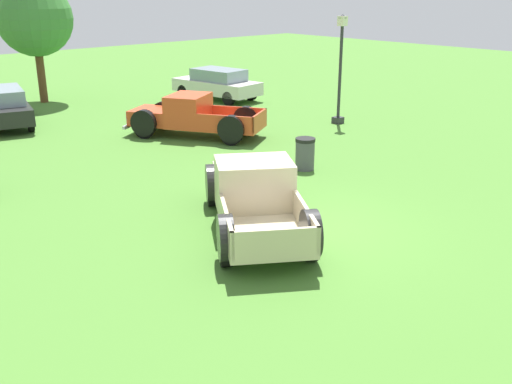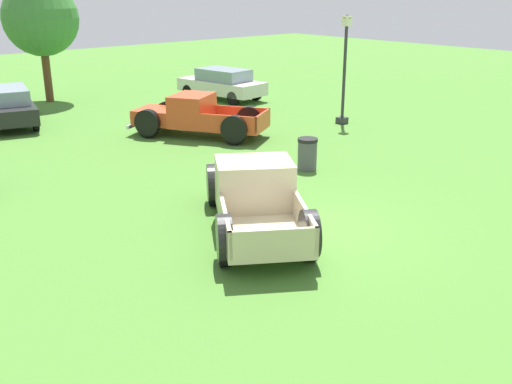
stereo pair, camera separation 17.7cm
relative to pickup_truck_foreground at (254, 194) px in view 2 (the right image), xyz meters
The scene contains 8 objects.
ground_plane 1.28m from the pickup_truck_foreground, 58.07° to the right, with size 80.00×80.00×0.00m, color #477A2D.
pickup_truck_foreground is the anchor object (origin of this frame).
pickup_truck_behind_left 8.71m from the pickup_truck_foreground, 63.75° to the left, with size 3.97×5.09×1.50m.
sedan_distant_a 15.66m from the pickup_truck_foreground, 54.14° to the left, with size 2.36×4.53×1.44m.
sedan_distant_b 13.89m from the pickup_truck_foreground, 92.02° to the left, with size 2.88×4.73×1.47m.
lamp_post_near 10.99m from the pickup_truck_foreground, 29.98° to the left, with size 0.36×0.36×4.15m.
trash_can 4.49m from the pickup_truck_foreground, 28.06° to the left, with size 0.59×0.59×0.95m.
oak_tree_east 18.06m from the pickup_truck_foreground, 81.14° to the left, with size 3.36×3.36×5.44m.
Camera 2 is at (-8.81, -8.49, 5.19)m, focal length 41.31 mm.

